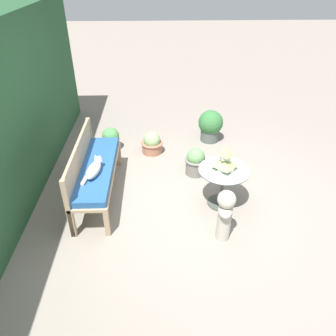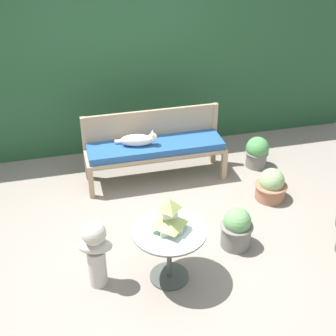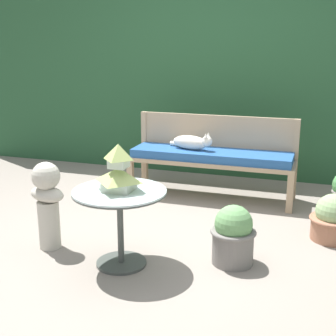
# 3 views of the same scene
# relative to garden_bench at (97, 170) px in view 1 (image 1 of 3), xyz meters

# --- Properties ---
(ground) EXTENTS (30.00, 30.00, 0.00)m
(ground) POSITION_rel_garden_bench_xyz_m (-0.21, -1.19, -0.42)
(ground) COLOR gray
(garden_bench) EXTENTS (1.66, 0.47, 0.49)m
(garden_bench) POSITION_rel_garden_bench_xyz_m (0.00, 0.00, 0.00)
(garden_bench) COLOR tan
(garden_bench) RESTS_ON ground
(bench_backrest) EXTENTS (1.66, 0.06, 0.82)m
(bench_backrest) POSITION_rel_garden_bench_xyz_m (-0.00, 0.21, 0.18)
(bench_backrest) COLOR tan
(bench_backrest) RESTS_ON ground
(cat) EXTENTS (0.48, 0.24, 0.19)m
(cat) POSITION_rel_garden_bench_xyz_m (-0.20, -0.00, 0.15)
(cat) COLOR silver
(cat) RESTS_ON garden_bench
(patio_table) EXTENTS (0.66, 0.66, 0.56)m
(patio_table) POSITION_rel_garden_bench_xyz_m (-0.26, -1.67, 0.02)
(patio_table) COLOR #424742
(patio_table) RESTS_ON ground
(pagoda_birdhouse) EXTENTS (0.26, 0.26, 0.33)m
(pagoda_birdhouse) POSITION_rel_garden_bench_xyz_m (-0.26, -1.67, 0.28)
(pagoda_birdhouse) COLOR #B2BCA8
(pagoda_birdhouse) RESTS_ON patio_table
(garden_bust) EXTENTS (0.33, 0.23, 0.68)m
(garden_bust) POSITION_rel_garden_bench_xyz_m (-0.89, -1.58, -0.02)
(garden_bust) COLOR #B7B2A3
(garden_bust) RESTS_ON ground
(potted_plant_hedge_corner) EXTENTS (0.29, 0.29, 0.40)m
(potted_plant_hedge_corner) POSITION_rel_garden_bench_xyz_m (1.31, -0.02, -0.21)
(potted_plant_hedge_corner) COLOR slate
(potted_plant_hedge_corner) RESTS_ON ground
(potted_plant_table_near) EXTENTS (0.33, 0.33, 0.44)m
(potted_plant_table_near) POSITION_rel_garden_bench_xyz_m (0.50, -1.40, -0.20)
(potted_plant_table_near) COLOR slate
(potted_plant_table_near) RESTS_ON ground
(potted_plant_path_edge) EXTENTS (0.37, 0.37, 0.38)m
(potted_plant_path_edge) POSITION_rel_garden_bench_xyz_m (1.18, -0.73, -0.25)
(potted_plant_path_edge) COLOR #9E664C
(potted_plant_path_edge) RESTS_ON ground
(potted_plant_bench_right) EXTENTS (0.44, 0.44, 0.57)m
(potted_plant_bench_right) POSITION_rel_garden_bench_xyz_m (1.58, -1.78, -0.12)
(potted_plant_bench_right) COLOR #4C5651
(potted_plant_bench_right) RESTS_ON ground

